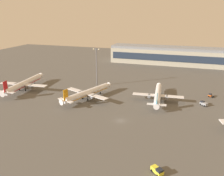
{
  "coord_description": "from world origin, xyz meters",
  "views": [
    {
      "loc": [
        26.1,
        -93.16,
        47.89
      ],
      "look_at": [
        -14.76,
        32.75,
        4.0
      ],
      "focal_mm": 37.17,
      "sensor_mm": 36.0,
      "label": 1
    }
  ],
  "objects_px": {
    "airplane_terminal_side": "(87,93)",
    "airplane_near_gate": "(158,95)",
    "apron_light_east": "(97,65)",
    "maintenance_van": "(204,103)",
    "airplane_taxiway_distant": "(24,84)",
    "pushback_tug": "(210,95)",
    "cargo_loader": "(157,170)"
  },
  "relations": [
    {
      "from": "cargo_loader",
      "to": "airplane_terminal_side",
      "type": "bearing_deg",
      "value": -96.3
    },
    {
      "from": "airplane_near_gate",
      "to": "maintenance_van",
      "type": "height_order",
      "value": "airplane_near_gate"
    },
    {
      "from": "airplane_near_gate",
      "to": "maintenance_van",
      "type": "relative_size",
      "value": 8.31
    },
    {
      "from": "airplane_near_gate",
      "to": "pushback_tug",
      "type": "bearing_deg",
      "value": 24.07
    },
    {
      "from": "airplane_taxiway_distant",
      "to": "cargo_loader",
      "type": "relative_size",
      "value": 9.43
    },
    {
      "from": "airplane_near_gate",
      "to": "cargo_loader",
      "type": "relative_size",
      "value": 8.23
    },
    {
      "from": "airplane_taxiway_distant",
      "to": "airplane_near_gate",
      "type": "distance_m",
      "value": 84.07
    },
    {
      "from": "maintenance_van",
      "to": "apron_light_east",
      "type": "distance_m",
      "value": 69.91
    },
    {
      "from": "airplane_terminal_side",
      "to": "cargo_loader",
      "type": "xyz_separation_m",
      "value": [
        46.72,
        -52.54,
        -2.54
      ]
    },
    {
      "from": "airplane_terminal_side",
      "to": "cargo_loader",
      "type": "bearing_deg",
      "value": -27.52
    },
    {
      "from": "airplane_terminal_side",
      "to": "airplane_near_gate",
      "type": "height_order",
      "value": "airplane_terminal_side"
    },
    {
      "from": "apron_light_east",
      "to": "airplane_terminal_side",
      "type": "bearing_deg",
      "value": -81.19
    },
    {
      "from": "maintenance_van",
      "to": "cargo_loader",
      "type": "height_order",
      "value": "same"
    },
    {
      "from": "cargo_loader",
      "to": "apron_light_east",
      "type": "distance_m",
      "value": 93.77
    },
    {
      "from": "apron_light_east",
      "to": "airplane_taxiway_distant",
      "type": "bearing_deg",
      "value": -151.13
    },
    {
      "from": "airplane_taxiway_distant",
      "to": "maintenance_van",
      "type": "distance_m",
      "value": 108.44
    },
    {
      "from": "airplane_taxiway_distant",
      "to": "maintenance_van",
      "type": "relative_size",
      "value": 9.52
    },
    {
      "from": "airplane_taxiway_distant",
      "to": "airplane_terminal_side",
      "type": "bearing_deg",
      "value": -7.27
    },
    {
      "from": "airplane_terminal_side",
      "to": "apron_light_east",
      "type": "xyz_separation_m",
      "value": [
        -3.91,
        25.25,
        10.79
      ]
    },
    {
      "from": "airplane_taxiway_distant",
      "to": "apron_light_east",
      "type": "xyz_separation_m",
      "value": [
        41.11,
        22.66,
        10.5
      ]
    },
    {
      "from": "airplane_taxiway_distant",
      "to": "apron_light_east",
      "type": "bearing_deg",
      "value": 24.88
    },
    {
      "from": "airplane_taxiway_distant",
      "to": "apron_light_east",
      "type": "distance_m",
      "value": 48.1
    },
    {
      "from": "airplane_terminal_side",
      "to": "airplane_near_gate",
      "type": "bearing_deg",
      "value": 34.78
    },
    {
      "from": "airplane_terminal_side",
      "to": "apron_light_east",
      "type": "distance_m",
      "value": 27.74
    },
    {
      "from": "maintenance_van",
      "to": "apron_light_east",
      "type": "height_order",
      "value": "apron_light_east"
    },
    {
      "from": "airplane_taxiway_distant",
      "to": "maintenance_van",
      "type": "xyz_separation_m",
      "value": [
        108.12,
        7.82,
        -2.83
      ]
    },
    {
      "from": "airplane_near_gate",
      "to": "apron_light_east",
      "type": "height_order",
      "value": "apron_light_east"
    },
    {
      "from": "maintenance_van",
      "to": "airplane_terminal_side",
      "type": "bearing_deg",
      "value": 145.64
    },
    {
      "from": "airplane_near_gate",
      "to": "pushback_tug",
      "type": "xyz_separation_m",
      "value": [
        28.66,
        15.92,
        -2.43
      ]
    },
    {
      "from": "airplane_taxiway_distant",
      "to": "airplane_near_gate",
      "type": "bearing_deg",
      "value": 0.82
    },
    {
      "from": "airplane_terminal_side",
      "to": "pushback_tug",
      "type": "xyz_separation_m",
      "value": [
        67.4,
        25.54,
        -2.65
      ]
    },
    {
      "from": "airplane_terminal_side",
      "to": "maintenance_van",
      "type": "bearing_deg",
      "value": 30.2
    }
  ]
}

